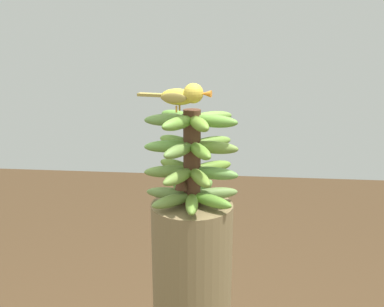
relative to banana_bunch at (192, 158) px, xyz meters
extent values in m
cylinder|color=#4C2D1E|center=(0.00, 0.00, 0.00)|extent=(0.05, 0.05, 0.27)
ellipsoid|color=olive|center=(0.07, -0.01, -0.11)|extent=(0.14, 0.05, 0.03)
ellipsoid|color=olive|center=(0.05, 0.05, -0.11)|extent=(0.12, 0.12, 0.03)
ellipsoid|color=olive|center=(-0.01, 0.07, -0.11)|extent=(0.05, 0.14, 0.03)
ellipsoid|color=#649935|center=(-0.06, 0.04, -0.11)|extent=(0.13, 0.10, 0.03)
ellipsoid|color=olive|center=(-0.06, -0.02, -0.11)|extent=(0.14, 0.08, 0.03)
ellipsoid|color=#60933B|center=(-0.02, -0.06, -0.11)|extent=(0.08, 0.14, 0.03)
ellipsoid|color=#5C993B|center=(0.03, -0.06, -0.11)|extent=(0.10, 0.14, 0.03)
ellipsoid|color=olive|center=(0.06, 0.01, -0.04)|extent=(0.14, 0.06, 0.03)
ellipsoid|color=olive|center=(0.03, 0.06, -0.04)|extent=(0.09, 0.14, 0.03)
ellipsoid|color=olive|center=(-0.03, 0.06, -0.04)|extent=(0.09, 0.14, 0.03)
ellipsoid|color=#639244|center=(-0.06, 0.02, -0.04)|extent=(0.14, 0.07, 0.03)
ellipsoid|color=olive|center=(-0.05, -0.04, -0.04)|extent=(0.13, 0.11, 0.03)
ellipsoid|color=#609A41|center=(0.00, -0.07, -0.04)|extent=(0.04, 0.14, 0.03)
ellipsoid|color=olive|center=(0.05, -0.04, -0.04)|extent=(0.13, 0.12, 0.03)
ellipsoid|color=olive|center=(0.03, 0.06, 0.04)|extent=(0.09, 0.14, 0.03)
ellipsoid|color=olive|center=(-0.03, 0.06, 0.04)|extent=(0.09, 0.14, 0.03)
ellipsoid|color=olive|center=(-0.06, 0.01, 0.04)|extent=(0.14, 0.07, 0.03)
ellipsoid|color=olive|center=(-0.05, -0.04, 0.04)|extent=(0.13, 0.11, 0.03)
ellipsoid|color=#5D9B44|center=(0.00, -0.06, 0.04)|extent=(0.04, 0.14, 0.03)
ellipsoid|color=olive|center=(0.05, -0.04, 0.04)|extent=(0.13, 0.11, 0.03)
ellipsoid|color=#689D42|center=(0.06, 0.01, 0.04)|extent=(0.14, 0.06, 0.03)
ellipsoid|color=#64993A|center=(-0.06, 0.02, 0.11)|extent=(0.14, 0.07, 0.03)
ellipsoid|color=olive|center=(-0.05, -0.04, 0.11)|extent=(0.13, 0.11, 0.03)
ellipsoid|color=#609940|center=(0.00, -0.06, 0.11)|extent=(0.04, 0.14, 0.03)
ellipsoid|color=#629739|center=(0.05, -0.04, 0.11)|extent=(0.13, 0.12, 0.03)
ellipsoid|color=#669044|center=(0.06, 0.01, 0.11)|extent=(0.14, 0.06, 0.03)
ellipsoid|color=olive|center=(0.03, 0.05, 0.11)|extent=(0.10, 0.14, 0.03)
ellipsoid|color=olive|center=(-0.02, 0.06, 0.11)|extent=(0.08, 0.14, 0.03)
cone|color=#4C2D1E|center=(0.03, 0.02, -0.05)|extent=(0.04, 0.04, 0.06)
cone|color=#4C2D1E|center=(0.02, -0.03, 0.04)|extent=(0.04, 0.04, 0.06)
cylinder|color=#C68933|center=(0.04, 0.05, 0.15)|extent=(0.01, 0.01, 0.02)
cylinder|color=#C68933|center=(0.03, 0.02, 0.15)|extent=(0.01, 0.00, 0.02)
ellipsoid|color=gold|center=(0.03, 0.03, 0.18)|extent=(0.10, 0.06, 0.04)
ellipsoid|color=olive|center=(0.04, 0.05, 0.18)|extent=(0.07, 0.02, 0.03)
ellipsoid|color=olive|center=(0.03, 0.01, 0.18)|extent=(0.07, 0.02, 0.03)
cube|color=olive|center=(0.11, 0.02, 0.18)|extent=(0.07, 0.04, 0.01)
sphere|color=gold|center=(-0.01, 0.04, 0.19)|extent=(0.05, 0.05, 0.05)
sphere|color=black|center=(-0.02, 0.02, 0.19)|extent=(0.01, 0.01, 0.01)
cone|color=orange|center=(-0.04, 0.05, 0.19)|extent=(0.03, 0.02, 0.02)
camera|label=1|loc=(-0.12, 1.20, 0.34)|focal=41.81mm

